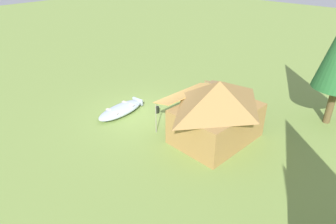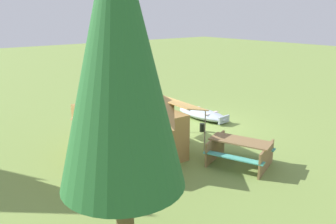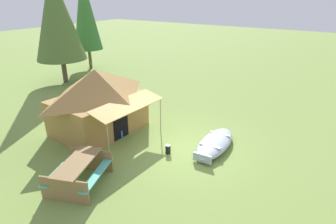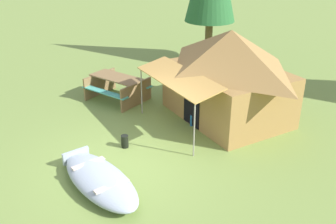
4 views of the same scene
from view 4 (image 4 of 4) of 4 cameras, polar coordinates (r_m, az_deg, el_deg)
The scene contains 6 objects.
ground_plane at distance 9.37m, azimuth -5.94°, elevation -7.30°, with size 80.00×80.00×0.00m, color olive.
beached_rowboat at distance 8.47m, azimuth -10.14°, elevation -9.86°, with size 2.68×1.21×0.39m.
canvas_cabin_tent at distance 11.16m, azimuth 9.03°, elevation 5.69°, with size 3.81×3.71×2.61m.
picnic_table at distance 12.64m, azimuth -7.55°, elevation 3.94°, with size 2.21×1.99×0.79m.
cooler_box at distance 11.05m, azimuth 4.51°, elevation -0.95°, with size 0.45×0.37×0.33m, color #2772B9.
fuel_can at distance 9.89m, azimuth -6.46°, elevation -4.37°, with size 0.19×0.19×0.33m, color black.
Camera 4 is at (7.12, -3.50, 4.98)m, focal length 40.90 mm.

